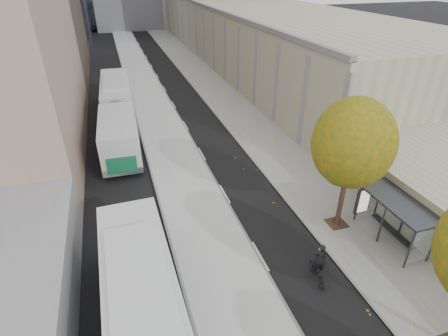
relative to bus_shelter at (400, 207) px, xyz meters
name	(u,v)px	position (x,y,z in m)	size (l,w,h in m)	color
bus_platform	(154,109)	(-9.56, 24.04, -2.11)	(4.25, 150.00, 0.15)	silver
sidewalk	(227,102)	(-1.56, 24.04, -2.15)	(4.75, 150.00, 0.08)	gray
building_tan	(236,23)	(9.81, 53.04, 1.81)	(18.00, 92.00, 8.00)	gray
bus_shelter	(400,207)	(0.00, 0.00, 0.00)	(1.90, 4.40, 2.53)	#383A3F
tree_c	(353,143)	(-2.09, 2.04, 3.06)	(4.20, 4.20, 7.28)	black
bus_far	(118,110)	(-13.22, 20.38, -0.45)	(3.39, 19.16, 3.18)	silver
cyclist	(318,267)	(-5.40, -1.25, -1.37)	(0.71, 1.78, 2.21)	black
distant_car	(115,75)	(-12.88, 36.65, -1.53)	(1.57, 3.90, 1.33)	silver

